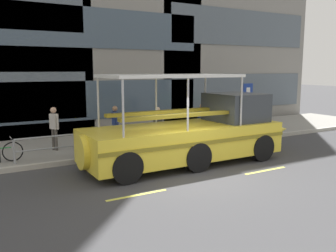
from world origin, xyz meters
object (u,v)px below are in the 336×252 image
object	(u,v)px
pedestrian_near_stern	(54,124)
pedestrian_mid_right	(115,121)
duck_tour_boat	(196,133)
parking_sign	(247,100)
pedestrian_mid_left	(158,121)
pedestrian_near_bow	(202,117)

from	to	relation	value
pedestrian_near_stern	pedestrian_mid_right	bearing A→B (deg)	-0.67
duck_tour_boat	parking_sign	bearing A→B (deg)	29.33
pedestrian_near_stern	pedestrian_mid_left	bearing A→B (deg)	-5.59
pedestrian_mid_left	pedestrian_near_stern	distance (m)	4.48
pedestrian_near_bow	pedestrian_mid_right	xyz separation A→B (m)	(-4.28, 0.42, 0.05)
parking_sign	pedestrian_mid_left	size ratio (longest dim) A/B	1.63
parking_sign	pedestrian_near_bow	distance (m)	2.58
pedestrian_near_bow	pedestrian_mid_left	distance (m)	2.41
parking_sign	pedestrian_near_stern	size ratio (longest dim) A/B	1.45
pedestrian_near_stern	parking_sign	bearing A→B (deg)	-5.80
parking_sign	pedestrian_mid_right	size ratio (longest dim) A/B	1.52
pedestrian_near_bow	pedestrian_near_stern	size ratio (longest dim) A/B	0.91
pedestrian_mid_left	pedestrian_near_stern	bearing A→B (deg)	174.41
pedestrian_mid_left	pedestrian_mid_right	distance (m)	1.92
duck_tour_boat	pedestrian_near_bow	xyz separation A→B (m)	(2.62, 3.33, 0.07)
pedestrian_mid_right	pedestrian_mid_left	bearing A→B (deg)	-12.21
duck_tour_boat	pedestrian_mid_left	size ratio (longest dim) A/B	5.89
duck_tour_boat	pedestrian_mid_right	distance (m)	4.10
pedestrian_near_bow	pedestrian_mid_left	size ratio (longest dim) A/B	1.02
parking_sign	pedestrian_near_stern	xyz separation A→B (m)	(-9.29, 0.94, -0.66)
duck_tour_boat	pedestrian_near_stern	bearing A→B (deg)	138.32
pedestrian_mid_left	parking_sign	bearing A→B (deg)	-6.00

